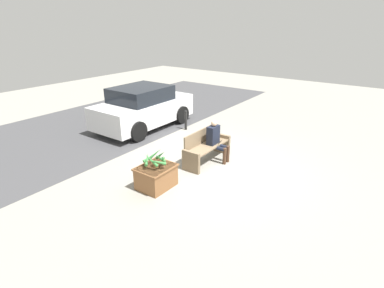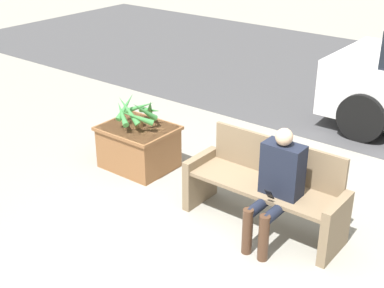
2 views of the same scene
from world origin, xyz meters
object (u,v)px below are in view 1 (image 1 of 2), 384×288
(parked_car, at_px, (143,108))
(bollard_post, at_px, (186,120))
(potted_plant, at_px, (156,159))
(bench, at_px, (206,147))
(person_seated, at_px, (216,139))
(planter_box, at_px, (156,176))

(parked_car, relative_size, bollard_post, 5.18)
(potted_plant, height_order, bollard_post, potted_plant)
(bollard_post, bearing_deg, bench, -131.22)
(bench, relative_size, parked_car, 0.44)
(person_seated, distance_m, bollard_post, 2.84)
(planter_box, bearing_deg, person_seated, -9.21)
(planter_box, relative_size, parked_car, 0.23)
(bench, xyz_separation_m, potted_plant, (-1.95, 0.15, 0.33))
(planter_box, relative_size, bollard_post, 1.20)
(potted_plant, bearing_deg, parked_car, 48.04)
(person_seated, distance_m, parked_car, 3.90)
(bench, height_order, parked_car, parked_car)
(person_seated, xyz_separation_m, bollard_post, (1.63, 2.31, -0.27))
(potted_plant, xyz_separation_m, bollard_post, (3.80, 1.97, -0.37))
(planter_box, relative_size, potted_plant, 1.44)
(potted_plant, distance_m, bollard_post, 4.30)
(parked_car, xyz_separation_m, bollard_post, (0.71, -1.47, -0.38))
(bollard_post, bearing_deg, parked_car, 115.76)
(potted_plant, height_order, parked_car, parked_car)
(bench, xyz_separation_m, bollard_post, (1.85, 2.12, -0.04))
(bollard_post, bearing_deg, person_seated, -125.17)
(planter_box, height_order, bollard_post, bollard_post)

